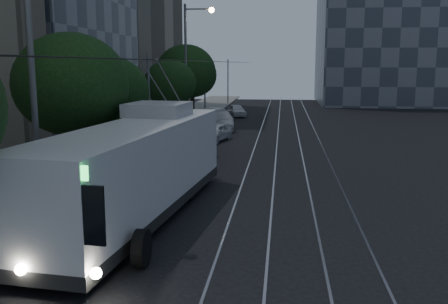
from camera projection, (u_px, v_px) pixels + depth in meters
ground at (222, 218)px, 17.77m from camera, size 120.00×120.00×0.00m
sidewalk at (157, 135)px, 38.18m from camera, size 5.00×90.00×0.15m
tram_rails at (288, 138)px, 37.04m from camera, size 4.52×90.00×0.02m
overhead_wires at (188, 90)px, 37.29m from camera, size 2.23×90.00×6.00m
building_distant_right at (403, 14)px, 67.37m from camera, size 22.00×18.00×24.00m
trolleybus at (138, 169)px, 17.51m from camera, size 4.02×13.10×5.63m
pickup_silver at (174, 148)px, 27.08m from camera, size 3.74×6.89×1.83m
car_white_a at (215, 132)px, 35.34m from camera, size 2.40×3.93×1.25m
car_white_b at (221, 121)px, 41.45m from camera, size 2.58×5.28×1.48m
car_white_c at (212, 116)px, 45.42m from camera, size 2.40×4.58×1.44m
car_white_d at (237, 110)px, 51.84m from camera, size 2.55×3.99×1.26m
tree_1 at (71, 85)px, 20.25m from camera, size 4.64×4.64×6.70m
tree_2 at (110, 92)px, 26.25m from camera, size 4.12×4.12×5.84m
tree_3 at (170, 84)px, 37.96m from camera, size 3.98×3.98×5.75m
tree_4 at (186, 72)px, 46.63m from camera, size 5.60×5.60×7.22m
tree_5 at (192, 75)px, 49.80m from camera, size 4.94×4.94×6.54m
streetlamp_near at (43, 50)px, 15.50m from camera, size 2.36×0.44×9.69m
streetlamp_far at (191, 55)px, 40.12m from camera, size 2.44×0.44×10.11m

